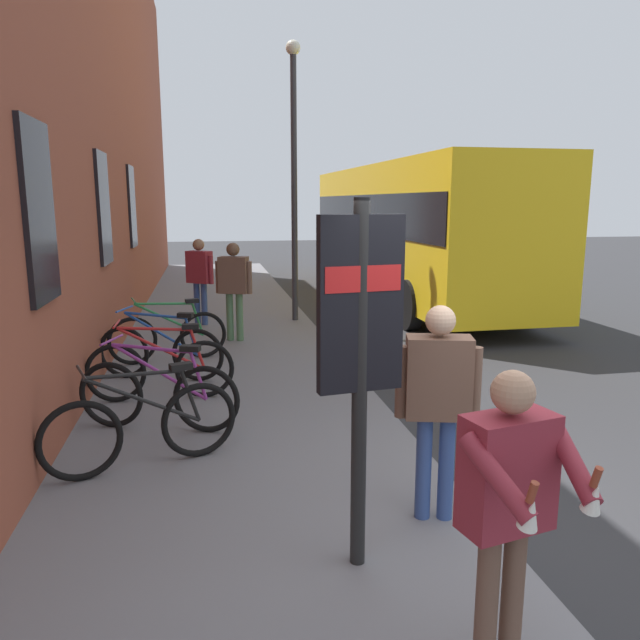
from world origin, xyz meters
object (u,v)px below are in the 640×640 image
(bicycle_by_door, at_px, (169,336))
(pedestrian_by_facade, at_px, (438,391))
(street_lamp, at_px, (294,160))
(transit_info_sign, at_px, (360,329))
(bicycle_beside_lamp, at_px, (161,369))
(pedestrian_near_bus, at_px, (200,273))
(tourist_with_hotdogs, at_px, (510,492))
(bicycle_nearest_sign, at_px, (143,427))
(bicycle_under_window, at_px, (159,394))
(bicycle_end_of_row, at_px, (161,351))
(pedestrian_crossing_street, at_px, (234,281))
(city_bus, at_px, (411,225))

(bicycle_by_door, distance_m, pedestrian_by_facade, 5.63)
(bicycle_by_door, height_order, street_lamp, street_lamp)
(bicycle_by_door, bearing_deg, transit_info_sign, -164.74)
(bicycle_beside_lamp, bearing_deg, street_lamp, -26.08)
(pedestrian_near_bus, xyz_separation_m, tourist_with_hotdogs, (-9.42, -1.57, -0.04))
(transit_info_sign, bearing_deg, bicycle_nearest_sign, 40.86)
(bicycle_under_window, bearing_deg, bicycle_end_of_row, 3.28)
(bicycle_nearest_sign, height_order, pedestrian_crossing_street, pedestrian_crossing_street)
(bicycle_nearest_sign, relative_size, bicycle_under_window, 1.00)
(bicycle_by_door, distance_m, city_bus, 7.96)
(bicycle_nearest_sign, bearing_deg, pedestrian_crossing_street, -11.78)
(bicycle_by_door, xyz_separation_m, tourist_with_hotdogs, (-6.65, -2.02, 0.59))
(bicycle_by_door, bearing_deg, bicycle_end_of_row, 176.88)
(pedestrian_near_bus, relative_size, street_lamp, 0.31)
(pedestrian_by_facade, relative_size, street_lamp, 0.31)
(bicycle_by_door, bearing_deg, pedestrian_crossing_street, -40.30)
(street_lamp, bearing_deg, bicycle_by_door, 141.05)
(pedestrian_by_facade, relative_size, tourist_with_hotdogs, 1.03)
(bicycle_beside_lamp, xyz_separation_m, city_bus, (7.30, -5.63, 1.41))
(pedestrian_near_bus, bearing_deg, bicycle_end_of_row, 172.40)
(bicycle_by_door, relative_size, pedestrian_near_bus, 1.04)
(pedestrian_by_facade, bearing_deg, street_lamp, -0.70)
(bicycle_end_of_row, distance_m, street_lamp, 5.33)
(bicycle_beside_lamp, relative_size, tourist_with_hotdogs, 1.11)
(bicycle_by_door, xyz_separation_m, pedestrian_by_facade, (-5.13, -2.24, 0.62))
(street_lamp, bearing_deg, tourist_with_hotdogs, 178.07)
(transit_info_sign, bearing_deg, pedestrian_crossing_street, 4.08)
(bicycle_end_of_row, distance_m, bicycle_by_door, 0.98)
(bicycle_end_of_row, relative_size, transit_info_sign, 0.71)
(bicycle_by_door, xyz_separation_m, city_bus, (5.44, -5.64, 1.41))
(pedestrian_near_bus, relative_size, tourist_with_hotdogs, 1.05)
(bicycle_beside_lamp, distance_m, bicycle_end_of_row, 0.89)
(bicycle_beside_lamp, bearing_deg, bicycle_end_of_row, 4.14)
(tourist_with_hotdogs, bearing_deg, pedestrian_by_facade, -8.36)
(bicycle_under_window, xyz_separation_m, tourist_with_hotdogs, (-3.77, -1.96, 0.59))
(bicycle_nearest_sign, xyz_separation_m, pedestrian_by_facade, (-1.32, -2.25, 0.62))
(transit_info_sign, height_order, city_bus, city_bus)
(transit_info_sign, bearing_deg, pedestrian_by_facade, -57.16)
(bicycle_beside_lamp, bearing_deg, bicycle_nearest_sign, 179.33)
(bicycle_beside_lamp, relative_size, transit_info_sign, 0.74)
(bicycle_beside_lamp, xyz_separation_m, tourist_with_hotdogs, (-4.78, -2.01, 0.59))
(bicycle_beside_lamp, relative_size, bicycle_by_door, 1.02)
(city_bus, relative_size, pedestrian_crossing_street, 6.22)
(bicycle_end_of_row, xyz_separation_m, street_lamp, (3.87, -2.39, 2.78))
(tourist_with_hotdogs, xyz_separation_m, street_lamp, (9.54, -0.32, 2.19))
(street_lamp, bearing_deg, pedestrian_by_facade, 179.30)
(bicycle_beside_lamp, bearing_deg, pedestrian_near_bus, -5.38)
(bicycle_end_of_row, bearing_deg, bicycle_nearest_sign, -179.17)
(bicycle_beside_lamp, relative_size, pedestrian_by_facade, 1.08)
(pedestrian_by_facade, height_order, tourist_with_hotdogs, pedestrian_by_facade)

